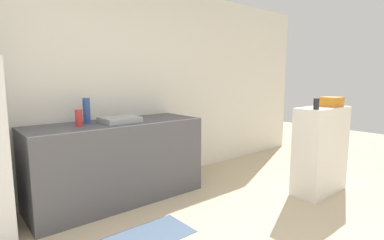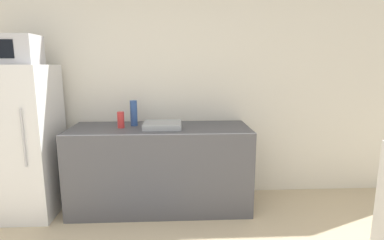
{
  "view_description": "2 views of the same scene",
  "coord_description": "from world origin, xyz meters",
  "px_view_note": "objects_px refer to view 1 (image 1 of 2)",
  "views": [
    {
      "loc": [
        -1.3,
        -0.81,
        1.4
      ],
      "look_at": [
        0.63,
        1.5,
        0.97
      ],
      "focal_mm": 28.0,
      "sensor_mm": 36.0,
      "label": 1
    },
    {
      "loc": [
        0.35,
        -0.89,
        1.57
      ],
      "look_at": [
        0.49,
        1.91,
        1.05
      ],
      "focal_mm": 28.0,
      "sensor_mm": 36.0,
      "label": 2
    }
  ],
  "objects_px": {
    "bottle_tall": "(87,111)",
    "bottle_short": "(79,118)",
    "jar": "(316,104)",
    "basket": "(332,102)"
  },
  "relations": [
    {
      "from": "bottle_short",
      "to": "jar",
      "type": "relative_size",
      "value": 1.4
    },
    {
      "from": "bottle_tall",
      "to": "jar",
      "type": "relative_size",
      "value": 2.27
    },
    {
      "from": "bottle_tall",
      "to": "bottle_short",
      "type": "xyz_separation_m",
      "value": [
        -0.12,
        -0.11,
        -0.05
      ]
    },
    {
      "from": "bottle_short",
      "to": "basket",
      "type": "distance_m",
      "value": 2.92
    },
    {
      "from": "bottle_tall",
      "to": "basket",
      "type": "xyz_separation_m",
      "value": [
        2.44,
        -1.49,
        0.06
      ]
    },
    {
      "from": "bottle_tall",
      "to": "bottle_short",
      "type": "distance_m",
      "value": 0.17
    },
    {
      "from": "bottle_tall",
      "to": "bottle_short",
      "type": "relative_size",
      "value": 1.62
    },
    {
      "from": "bottle_tall",
      "to": "basket",
      "type": "bearing_deg",
      "value": -31.48
    },
    {
      "from": "bottle_tall",
      "to": "basket",
      "type": "relative_size",
      "value": 1.2
    },
    {
      "from": "bottle_short",
      "to": "basket",
      "type": "relative_size",
      "value": 0.74
    }
  ]
}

